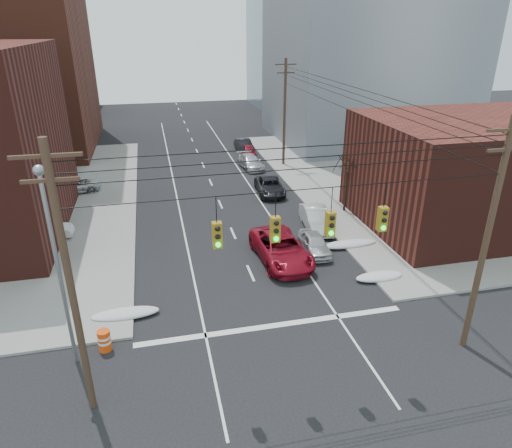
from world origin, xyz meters
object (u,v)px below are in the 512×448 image
parked_car_b (316,219)px  parked_car_c (270,186)px  parked_car_d (251,162)px  parked_car_e (249,151)px  construction_barrel (104,340)px  parked_car_a (315,243)px  red_pickup (281,249)px  parked_car_f (244,145)px  lot_car_b (75,186)px  lot_car_c (11,208)px  lot_car_a (45,230)px

parked_car_b → parked_car_c: (-1.42, 8.20, -0.10)m
parked_car_d → parked_car_e: size_ratio=1.30×
construction_barrel → parked_car_e: bearing=66.5°
parked_car_a → construction_barrel: 14.95m
red_pickup → parked_car_f: red_pickup is taller
lot_car_b → lot_car_c: (-4.21, -4.54, 0.03)m
lot_car_b → red_pickup: bearing=-152.4°
parked_car_b → parked_car_d: bearing=101.6°
lot_car_a → lot_car_c: lot_car_c is taller
parked_car_c → construction_barrel: parked_car_c is taller
parked_car_c → lot_car_c: size_ratio=1.11×
parked_car_a → lot_car_a: lot_car_a is taller
parked_car_e → parked_car_f: parked_car_f is taller
parked_car_f → lot_car_a: (-18.69, -20.71, 0.04)m
parked_car_b → lot_car_c: bearing=168.3°
parked_car_c → lot_car_a: size_ratio=1.31×
parked_car_c → parked_car_d: parked_car_c is taller
red_pickup → construction_barrel: bearing=-151.1°
lot_car_a → parked_car_d: bearing=-51.9°
parked_car_f → parked_car_a: bearing=-94.8°
parked_car_a → lot_car_c: lot_car_c is taller
red_pickup → parked_car_c: (2.52, 12.48, -0.18)m
parked_car_b → parked_car_c: bearing=106.5°
parked_car_f → lot_car_c: size_ratio=1.00×
lot_car_a → lot_car_b: size_ratio=0.85×
parked_car_b → red_pickup: bearing=-126.0°
parked_car_f → lot_car_c: 27.04m
parked_car_f → construction_barrel: (-13.78, -34.11, -0.18)m
parked_car_d → lot_car_c: 23.07m
parked_car_d → lot_car_b: 17.65m
parked_car_d → lot_car_c: size_ratio=1.06×
lot_car_b → construction_barrel: size_ratio=4.14×
parked_car_d → parked_car_e: 4.77m
parked_car_e → lot_car_a: 26.39m
parked_car_b → lot_car_b: size_ratio=1.08×
parked_car_c → parked_car_b: bearing=-75.8°
parked_car_f → lot_car_a: 27.90m
lot_car_c → parked_car_f: bearing=-52.1°
parked_car_f → lot_car_a: size_ratio=1.17×
parked_car_c → lot_car_c: 21.36m
parked_car_e → lot_car_c: 25.92m
parked_car_c → lot_car_a: 18.86m
parked_car_e → lot_car_b: 20.04m
parked_car_f → construction_barrel: bearing=-115.2°
parked_car_d → parked_car_f: bearing=77.4°
parked_car_d → lot_car_b: (-17.14, -4.20, 0.08)m
lot_car_a → parked_car_a: bearing=-108.3°
lot_car_a → parked_car_b: bearing=-96.8°
parked_car_a → parked_car_d: parked_car_d is taller
parked_car_e → lot_car_c: size_ratio=0.82×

